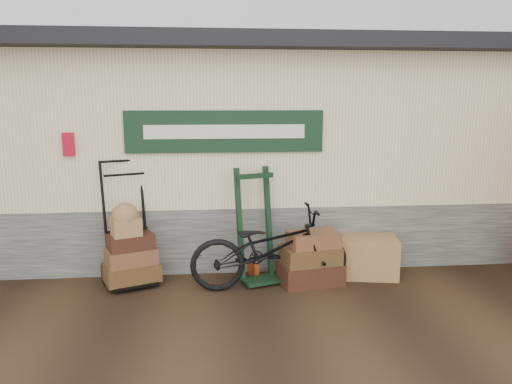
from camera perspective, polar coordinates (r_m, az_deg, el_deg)
ground at (r=6.11m, az=-0.16°, el=-12.23°), size 80.00×80.00×0.00m
station_building at (r=8.40m, az=-1.94°, el=5.42°), size 14.40×4.10×3.20m
porter_trolley at (r=6.66m, az=-14.59°, el=-3.27°), size 0.98×0.87×1.63m
green_barrow at (r=6.51m, az=-0.03°, el=-3.85°), size 0.66×0.61×1.50m
suitcase_stack at (r=6.55m, az=6.26°, el=-7.44°), size 0.87×0.63×0.70m
wicker_hamper at (r=6.98m, az=12.41°, el=-7.20°), size 0.90×0.67×0.54m
bicycle at (r=6.28m, az=1.57°, el=-5.97°), size 0.77×2.02×1.16m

